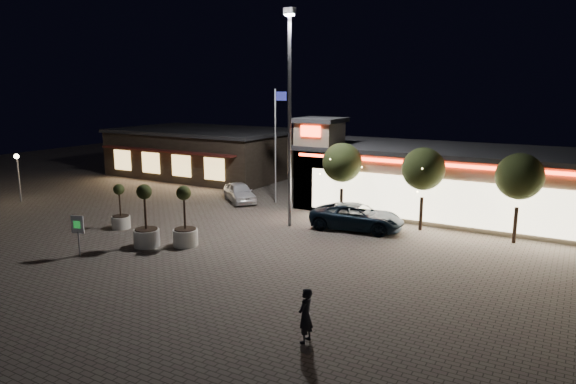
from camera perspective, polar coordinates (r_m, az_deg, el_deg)
The scene contains 17 objects.
ground at distance 25.56m, azimuth -12.85°, elevation -7.20°, with size 90.00×90.00×0.00m, color #625A4F.
retail_building at distance 34.69m, azimuth 17.61°, elevation 1.25°, with size 20.40×8.40×6.10m.
restaurant_building at distance 48.87m, azimuth -9.21°, elevation 4.44°, with size 16.40×11.00×4.30m.
floodlight_pole at distance 29.53m, azimuth 0.17°, elevation 9.48°, with size 0.60×0.40×12.38m.
flagpole at distance 35.96m, azimuth -1.28°, elevation 6.21°, with size 0.95×0.10×8.00m.
lamp_post_west at distance 41.24m, azimuth -27.83°, elevation 2.36°, with size 0.36×0.36×3.48m.
string_tree_a at distance 31.62m, azimuth 6.04°, elevation 3.25°, with size 2.42×2.42×4.79m.
string_tree_b at distance 29.96m, azimuth 14.81°, elevation 2.48°, with size 2.42×2.42×4.79m.
string_tree_c at distance 29.09m, azimuth 24.33°, elevation 1.56°, with size 2.42×2.42×4.79m.
pickup_truck at distance 29.95m, azimuth 7.66°, elevation -2.75°, with size 2.47×5.35×1.49m, color black.
white_sedan at distance 37.02m, azimuth -5.40°, elevation -0.02°, with size 1.63×4.06×1.38m, color silver.
pedestrian at distance 16.92m, azimuth 1.96°, elevation -13.55°, with size 0.67×0.44×1.83m, color black.
dog at distance 16.36m, azimuth 2.09°, elevation -17.11°, with size 0.45×0.29×0.25m.
planter_left at distance 31.43m, azimuth -18.10°, elevation -2.41°, with size 1.07×1.07×2.64m.
planter_mid at distance 27.48m, azimuth -15.49°, elevation -3.80°, with size 1.33×1.33×3.28m.
planter_right at distance 27.15m, azimuth -11.37°, elevation -3.86°, with size 1.29×1.29×3.18m.
valet_sign at distance 26.86m, azimuth -22.32°, elevation -3.72°, with size 0.66×0.24×2.03m.
Camera 1 is at (16.66, -17.61, 8.09)m, focal length 32.00 mm.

